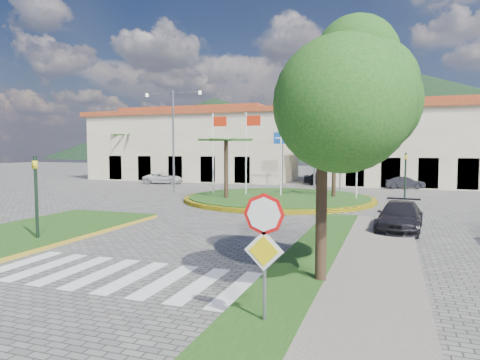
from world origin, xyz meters
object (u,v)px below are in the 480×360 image
(stop_sign, at_px, (264,238))
(deciduous_tree, at_px, (323,80))
(car_dark_a, at_px, (324,178))
(roundabout_island, at_px, (279,198))
(white_van, at_px, (163,178))
(car_side_right, at_px, (400,217))
(car_dark_b, at_px, (405,183))

(stop_sign, xyz_separation_m, deciduous_tree, (0.60, 3.04, 3.38))
(car_dark_a, bearing_deg, roundabout_island, 179.40)
(deciduous_tree, xyz_separation_m, white_van, (-19.71, 26.45, -4.63))
(car_side_right, bearing_deg, car_dark_a, 111.67)
(roundabout_island, xyz_separation_m, car_dark_b, (8.17, 11.83, 0.37))
(car_side_right, bearing_deg, roundabout_island, 136.09)
(stop_sign, bearing_deg, deciduous_tree, 78.82)
(white_van, distance_m, car_side_right, 28.25)
(stop_sign, height_order, white_van, stop_sign)
(stop_sign, distance_m, white_van, 35.15)
(roundabout_island, distance_m, car_dark_b, 14.39)
(white_van, xyz_separation_m, car_dark_a, (15.20, 3.83, 0.09))
(white_van, bearing_deg, car_side_right, -143.12)
(car_dark_a, bearing_deg, car_dark_b, -97.66)
(deciduous_tree, relative_size, car_dark_a, 1.83)
(car_dark_a, relative_size, car_side_right, 0.87)
(stop_sign, height_order, car_dark_a, stop_sign)
(roundabout_island, bearing_deg, car_side_right, -49.06)
(stop_sign, height_order, deciduous_tree, deciduous_tree)
(deciduous_tree, distance_m, car_side_right, 9.73)
(car_dark_b, bearing_deg, car_dark_a, 70.23)
(car_dark_b, height_order, car_side_right, car_side_right)
(car_dark_b, bearing_deg, roundabout_island, 136.93)
(roundabout_island, relative_size, car_dark_b, 3.89)
(white_van, height_order, car_dark_b, white_van)
(stop_sign, xyz_separation_m, car_dark_b, (3.28, 31.87, -1.25))
(stop_sign, height_order, car_side_right, stop_sign)
(white_van, relative_size, car_dark_b, 1.20)
(stop_sign, bearing_deg, car_dark_b, 84.13)
(roundabout_island, bearing_deg, car_dark_b, 55.37)
(deciduous_tree, height_order, car_side_right, deciduous_tree)
(stop_sign, relative_size, white_van, 0.68)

